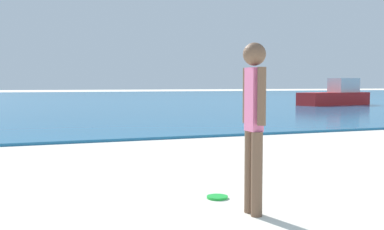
{
  "coord_description": "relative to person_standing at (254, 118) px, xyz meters",
  "views": [
    {
      "loc": [
        -2.53,
        1.71,
        1.21
      ],
      "look_at": [
        -0.15,
        7.97,
        0.76
      ],
      "focal_mm": 43.12,
      "sensor_mm": 36.0,
      "label": 1
    }
  ],
  "objects": [
    {
      "name": "person_standing",
      "position": [
        0.0,
        0.0,
        0.0
      ],
      "size": [
        0.21,
        0.37,
        1.59
      ],
      "rotation": [
        0.0,
        0.0,
        4.7
      ],
      "color": "brown",
      "rests_on": "ground"
    },
    {
      "name": "frisbee",
      "position": [
        -0.07,
        0.66,
        -0.89
      ],
      "size": [
        0.23,
        0.23,
        0.03
      ],
      "primitive_type": "cylinder",
      "color": "green",
      "rests_on": "ground"
    },
    {
      "name": "water",
      "position": [
        0.51,
        35.83,
        -0.87
      ],
      "size": [
        160.0,
        60.0,
        0.06
      ],
      "primitive_type": "cube",
      "color": "#1E6B9E",
      "rests_on": "ground"
    },
    {
      "name": "boat_near",
      "position": [
        14.39,
        17.13,
        -0.33
      ],
      "size": [
        4.52,
        2.19,
        1.47
      ],
      "rotation": [
        0.0,
        0.0,
        3.33
      ],
      "color": "red",
      "rests_on": "water"
    }
  ]
}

